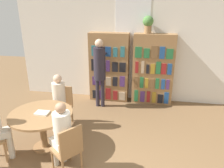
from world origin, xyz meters
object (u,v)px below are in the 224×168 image
reading_table (42,119)px  chair_far_side (68,148)px  seated_reader_right (62,132)px  librarian_standing (100,67)px  bookshelf_left (109,68)px  seated_reader_left (58,99)px  bookshelf_right (153,70)px  chair_left_side (63,104)px  flower_vase (148,23)px

reading_table → chair_far_side: 0.92m
reading_table → seated_reader_right: (0.58, -0.45, 0.08)m
chair_far_side → librarian_standing: (-0.07, 2.50, 0.62)m
bookshelf_left → seated_reader_left: 1.90m
bookshelf_right → reading_table: bearing=-129.2°
chair_left_side → librarian_standing: bearing=-119.3°
flower_vase → seated_reader_right: size_ratio=0.36×
bookshelf_left → librarian_standing: bookshelf_left is taller
bookshelf_right → librarian_standing: size_ratio=1.05×
seated_reader_right → chair_far_side: bearing=-90.0°
reading_table → bookshelf_left: bearing=71.8°
reading_table → librarian_standing: bearing=71.4°
seated_reader_left → seated_reader_right: seated_reader_left is taller
seated_reader_left → chair_left_side: bearing=-90.0°
bookshelf_left → reading_table: bearing=-108.2°
bookshelf_right → chair_far_side: bookshelf_right is taller
chair_left_side → seated_reader_right: (0.55, -1.36, 0.21)m
bookshelf_left → bookshelf_right: 1.19m
chair_left_side → seated_reader_left: (-0.01, -0.18, 0.21)m
chair_left_side → seated_reader_left: bearing=90.0°
bookshelf_left → chair_left_side: bearing=-116.7°
bookshelf_right → chair_left_side: 2.53m
chair_left_side → librarian_standing: (0.62, 1.03, 0.62)m
flower_vase → bookshelf_right: bearing=-1.4°
chair_far_side → seated_reader_left: bearing=66.2°
chair_left_side → chair_far_side: size_ratio=1.00×
seated_reader_right → bookshelf_left: bearing=33.5°
bookshelf_right → chair_far_side: 3.30m
flower_vase → librarian_standing: 1.63m
seated_reader_right → librarian_standing: (0.07, 2.39, 0.41)m
seated_reader_left → flower_vase: bearing=-134.1°
flower_vase → seated_reader_right: bearing=-112.8°
chair_far_side → librarian_standing: size_ratio=0.49×
reading_table → bookshelf_right: bearing=50.8°
bookshelf_right → flower_vase: 1.22m
reading_table → seated_reader_right: seated_reader_right is taller
chair_left_side → seated_reader_left: seated_reader_left is taller
bookshelf_left → bookshelf_right: size_ratio=1.00×
bookshelf_right → flower_vase: flower_vase is taller
bookshelf_left → chair_far_side: (-0.08, -3.01, -0.45)m
bookshelf_left → seated_reader_right: bookshelf_left is taller
flower_vase → seated_reader_right: flower_vase is taller
chair_far_side → bookshelf_left: bearing=36.3°
chair_left_side → bookshelf_right: bearing=-140.2°
seated_reader_right → bookshelf_right: bearing=11.8°
bookshelf_right → seated_reader_left: 2.62m
reading_table → librarian_standing: librarian_standing is taller
chair_far_side → librarian_standing: 2.58m
seated_reader_left → librarian_standing: bearing=-115.6°
bookshelf_right → seated_reader_right: (-1.42, -2.90, -0.25)m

